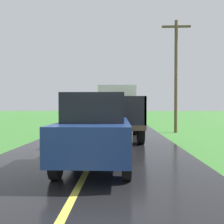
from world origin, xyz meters
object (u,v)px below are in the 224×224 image
Objects in this scene: banana_truck_far at (119,109)px; following_car at (97,129)px; banana_truck_near at (117,111)px; utility_pole_roadside at (176,73)px.

following_car is (-0.49, -21.93, -0.40)m from banana_truck_far.
utility_pole_roadside reaches higher than banana_truck_near.
banana_truck_far is at bearing 105.96° from utility_pole_roadside.
banana_truck_far is (0.03, 15.78, -0.01)m from banana_truck_near.
banana_truck_near and banana_truck_far have the same top height.
utility_pole_roadside reaches higher than banana_truck_far.
banana_truck_near is 5.22m from utility_pole_roadside.
following_car is (-0.46, -6.15, -0.41)m from banana_truck_near.
following_car is (-4.25, -8.80, -2.83)m from utility_pole_roadside.
banana_truck_far is 13.88m from utility_pole_roadside.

